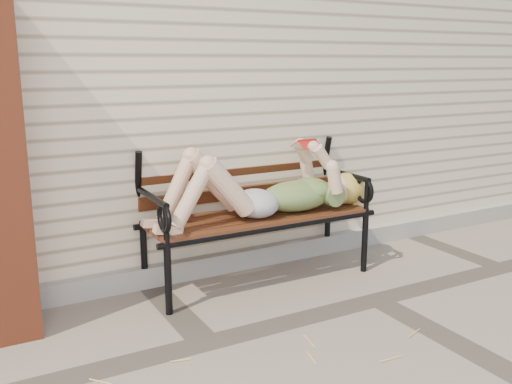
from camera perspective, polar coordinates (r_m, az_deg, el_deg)
ground at (r=3.98m, az=11.95°, el=-10.50°), size 80.00×80.00×0.00m
house_wall at (r=6.23m, az=-6.02°, el=12.28°), size 8.00×4.00×3.00m
foundation_strip at (r=4.68m, az=4.22°, el=-5.67°), size 8.00×0.10×0.15m
garden_bench at (r=4.14m, az=-0.46°, el=0.12°), size 1.78×0.71×1.15m
reading_woman at (r=4.02m, az=0.68°, el=0.29°), size 1.68×0.38×0.53m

